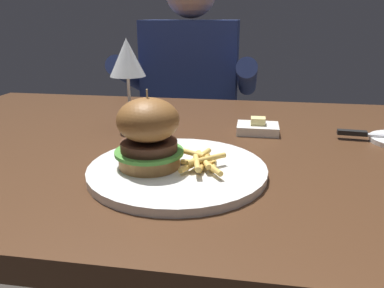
{
  "coord_description": "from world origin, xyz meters",
  "views": [
    {
      "loc": [
        0.16,
        -0.75,
        0.99
      ],
      "look_at": [
        0.06,
        -0.15,
        0.78
      ],
      "focal_mm": 35.0,
      "sensor_mm": 36.0,
      "label": 1
    }
  ],
  "objects_px": {
    "diner_person": "(191,127)",
    "butter_dish": "(258,128)",
    "wine_glass": "(127,60)",
    "main_plate": "(177,170)",
    "burger_sandwich": "(149,133)",
    "table_knife": "(376,135)"
  },
  "relations": [
    {
      "from": "main_plate",
      "to": "diner_person",
      "type": "distance_m",
      "value": 0.91
    },
    {
      "from": "main_plate",
      "to": "burger_sandwich",
      "type": "height_order",
      "value": "burger_sandwich"
    },
    {
      "from": "wine_glass",
      "to": "table_knife",
      "type": "distance_m",
      "value": 0.56
    },
    {
      "from": "wine_glass",
      "to": "diner_person",
      "type": "xyz_separation_m",
      "value": [
        0.04,
        0.63,
        -0.34
      ]
    },
    {
      "from": "butter_dish",
      "to": "diner_person",
      "type": "height_order",
      "value": "diner_person"
    },
    {
      "from": "diner_person",
      "to": "butter_dish",
      "type": "bearing_deg",
      "value": -67.6
    },
    {
      "from": "burger_sandwich",
      "to": "butter_dish",
      "type": "distance_m",
      "value": 0.33
    },
    {
      "from": "table_knife",
      "to": "butter_dish",
      "type": "xyz_separation_m",
      "value": [
        -0.25,
        0.02,
        -0.0
      ]
    },
    {
      "from": "table_knife",
      "to": "wine_glass",
      "type": "bearing_deg",
      "value": 178.97
    },
    {
      "from": "burger_sandwich",
      "to": "wine_glass",
      "type": "relative_size",
      "value": 0.63
    },
    {
      "from": "main_plate",
      "to": "butter_dish",
      "type": "relative_size",
      "value": 3.22
    },
    {
      "from": "main_plate",
      "to": "table_knife",
      "type": "height_order",
      "value": "table_knife"
    },
    {
      "from": "main_plate",
      "to": "butter_dish",
      "type": "height_order",
      "value": "butter_dish"
    },
    {
      "from": "burger_sandwich",
      "to": "butter_dish",
      "type": "bearing_deg",
      "value": 55.91
    },
    {
      "from": "table_knife",
      "to": "main_plate",
      "type": "bearing_deg",
      "value": -147.95
    },
    {
      "from": "wine_glass",
      "to": "main_plate",
      "type": "bearing_deg",
      "value": -56.87
    },
    {
      "from": "main_plate",
      "to": "wine_glass",
      "type": "distance_m",
      "value": 0.33
    },
    {
      "from": "burger_sandwich",
      "to": "table_knife",
      "type": "height_order",
      "value": "burger_sandwich"
    },
    {
      "from": "main_plate",
      "to": "burger_sandwich",
      "type": "relative_size",
      "value": 2.31
    },
    {
      "from": "burger_sandwich",
      "to": "diner_person",
      "type": "height_order",
      "value": "diner_person"
    },
    {
      "from": "diner_person",
      "to": "wine_glass",
      "type": "bearing_deg",
      "value": -93.59
    },
    {
      "from": "burger_sandwich",
      "to": "butter_dish",
      "type": "xyz_separation_m",
      "value": [
        0.18,
        0.27,
        -0.06
      ]
    }
  ]
}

